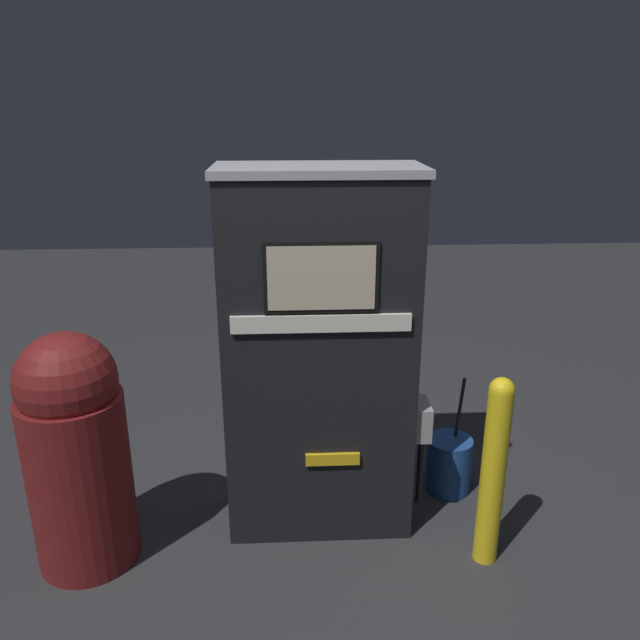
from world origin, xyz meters
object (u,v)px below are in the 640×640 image
object	(u,v)px
gas_pump	(319,357)
squeegee_bucket	(449,464)
trash_bin	(76,450)
safety_bollard	(494,468)

from	to	relation	value
gas_pump	squeegee_bucket	distance (m)	1.13
trash_bin	squeegee_bucket	distance (m)	2.07
gas_pump	squeegee_bucket	world-z (taller)	gas_pump
gas_pump	safety_bollard	bearing A→B (deg)	-25.16
safety_bollard	trash_bin	bearing A→B (deg)	176.58
gas_pump	safety_bollard	xyz separation A→B (m)	(0.82, -0.39, -0.44)
gas_pump	squeegee_bucket	size ratio (longest dim) A/B	2.57
squeegee_bucket	trash_bin	bearing A→B (deg)	-166.31
gas_pump	trash_bin	world-z (taller)	gas_pump
safety_bollard	trash_bin	xyz separation A→B (m)	(-2.01, 0.12, 0.09)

